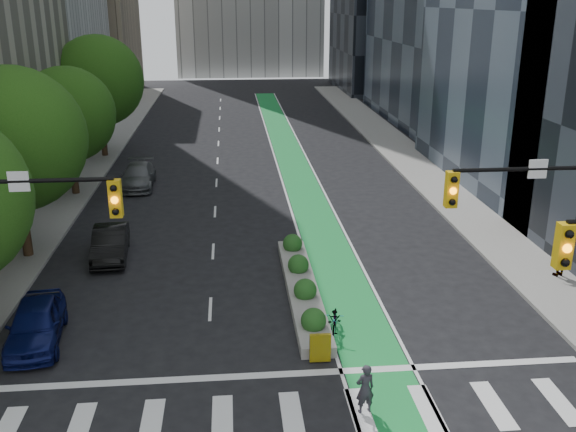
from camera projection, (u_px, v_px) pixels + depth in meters
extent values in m
plane|color=black|center=(289.00, 396.00, 19.38)|extent=(160.00, 160.00, 0.00)
cube|color=gray|center=(74.00, 181.00, 41.90)|extent=(3.60, 90.00, 0.15)
cube|color=gray|center=(426.00, 173.00, 43.95)|extent=(3.60, 90.00, 0.15)
cube|color=#198E3C|center=(291.00, 159.00, 47.92)|extent=(2.20, 70.00, 0.01)
cylinder|color=black|center=(22.00, 206.00, 28.93)|extent=(0.44, 0.44, 5.04)
sphere|color=#1D4D10|center=(12.00, 139.00, 27.94)|extent=(6.40, 6.40, 6.40)
cylinder|color=black|center=(72.00, 160.00, 38.44)|extent=(0.44, 0.44, 4.48)
sphere|color=#1D4D10|center=(67.00, 114.00, 37.57)|extent=(5.60, 5.60, 5.60)
cylinder|color=black|center=(102.00, 123.00, 47.76)|extent=(0.44, 0.44, 5.15)
sphere|color=#1D4D10|center=(98.00, 81.00, 46.75)|extent=(6.60, 6.60, 6.60)
cylinder|color=black|center=(8.00, 181.00, 17.02)|extent=(5.50, 0.12, 0.12)
cube|color=gold|center=(115.00, 198.00, 17.43)|extent=(0.34, 0.28, 1.05)
sphere|color=orange|center=(114.00, 200.00, 17.28)|extent=(0.20, 0.20, 0.20)
cube|color=white|center=(19.00, 182.00, 17.01)|extent=(0.55, 0.04, 0.55)
cylinder|color=black|center=(547.00, 168.00, 18.31)|extent=(5.50, 0.12, 0.12)
cube|color=gold|center=(451.00, 189.00, 18.25)|extent=(0.34, 0.28, 1.05)
sphere|color=orange|center=(453.00, 191.00, 18.10)|extent=(0.20, 0.20, 0.20)
cube|color=white|center=(538.00, 169.00, 18.26)|extent=(0.55, 0.04, 0.55)
cube|color=gold|center=(564.00, 246.00, 14.10)|extent=(0.34, 0.28, 1.05)
sphere|color=orange|center=(567.00, 249.00, 13.94)|extent=(0.20, 0.20, 0.20)
cube|color=gray|center=(302.00, 289.00, 26.02)|extent=(1.20, 10.00, 0.40)
cube|color=yellow|center=(320.00, 348.00, 21.01)|extent=(0.70, 0.12, 1.00)
sphere|color=#194C19|center=(313.00, 320.00, 22.58)|extent=(0.90, 0.90, 0.90)
sphere|color=#194C19|center=(305.00, 290.00, 24.93)|extent=(0.90, 0.90, 0.90)
sphere|color=#194C19|center=(298.00, 265.00, 27.29)|extent=(0.90, 0.90, 0.90)
sphere|color=#194C19|center=(293.00, 244.00, 29.65)|extent=(0.90, 0.90, 0.90)
imported|color=gray|center=(335.00, 321.00, 22.91)|extent=(1.01, 1.94, 0.97)
imported|color=#302D36|center=(365.00, 389.00, 18.40)|extent=(0.63, 0.49, 1.56)
imported|color=#0D1550|center=(36.00, 323.00, 22.20)|extent=(2.25, 4.52, 1.48)
imported|color=black|center=(110.00, 243.00, 29.54)|extent=(1.87, 4.42, 1.42)
imported|color=#56585B|center=(138.00, 176.00, 40.71)|extent=(2.12, 4.93, 1.41)
imported|color=gray|center=(561.00, 258.00, 27.17)|extent=(1.06, 0.66, 1.68)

